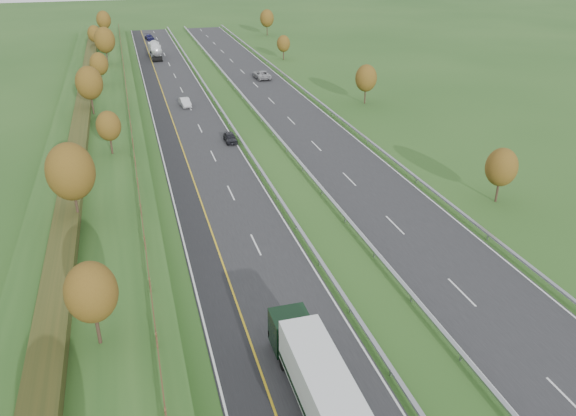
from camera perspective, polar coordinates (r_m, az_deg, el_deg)
name	(u,v)px	position (r m, az deg, el deg)	size (l,w,h in m)	color
ground	(251,133)	(81.72, -3.81, 7.62)	(400.00, 400.00, 0.00)	#254A1A
near_carriageway	(191,127)	(85.22, -9.86, 8.09)	(10.50, 200.00, 0.04)	black
far_carriageway	(297,118)	(88.38, 0.92, 9.11)	(10.50, 200.00, 0.04)	black
hard_shoulder	(165,129)	(84.93, -12.39, 7.80)	(3.00, 200.00, 0.04)	black
lane_markings	(233,124)	(85.96, -5.58, 8.52)	(26.75, 200.00, 0.01)	silver
embankment_left	(98,128)	(84.64, -18.73, 7.66)	(12.00, 200.00, 2.00)	#254A1A
hedge_left	(82,119)	(84.34, -20.24, 8.48)	(2.20, 180.00, 1.10)	#2D3616
fence_left	(129,115)	(83.64, -15.81, 9.09)	(0.12, 189.06, 1.20)	#422B19
median_barrier_near	(228,120)	(85.79, -6.08, 8.86)	(0.32, 200.00, 0.71)	gray
median_barrier_far	(261,117)	(86.78, -2.73, 9.17)	(0.32, 200.00, 0.71)	gray
outer_barrier_far	(332,112)	(90.02, 4.51, 9.74)	(0.32, 200.00, 0.71)	gray
trees_left	(95,97)	(79.96, -19.06, 10.63)	(6.64, 164.30, 7.66)	#2D2116
trees_far	(318,52)	(118.45, 3.04, 15.50)	(8.45, 118.60, 7.12)	#2D2116
box_lorry	(327,401)	(32.96, 3.95, -18.93)	(2.58, 16.28, 4.06)	black
road_tanker	(155,50)	(138.51, -13.34, 15.39)	(2.40, 11.22, 3.46)	silver
car_dark_near	(230,137)	(77.87, -5.90, 7.14)	(1.52, 3.77, 1.29)	black
car_silver_mid	(185,102)	(96.22, -10.42, 10.53)	(1.45, 4.14, 1.37)	#B4B4B9
car_small_far	(149,37)	(164.38, -13.91, 16.50)	(1.94, 4.76, 1.38)	#161543
car_oncoming	(262,74)	(114.38, -2.70, 13.40)	(2.67, 5.80, 1.61)	#9F9EA3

